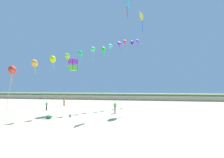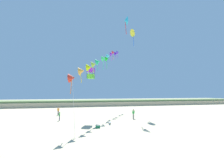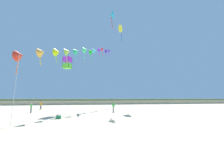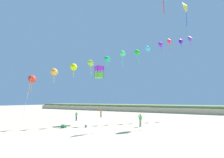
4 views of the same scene
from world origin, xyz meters
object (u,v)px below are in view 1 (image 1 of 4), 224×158
(person_near_left, at_px, (115,107))
(person_near_right, at_px, (64,102))
(large_kite_low_lead, at_px, (127,4))
(large_kite_high_solo, at_px, (73,65))
(beach_ball, at_px, (70,116))
(beach_cooler, at_px, (49,117))
(large_kite_mid_trail, at_px, (142,16))
(person_mid_center, at_px, (47,105))

(person_near_left, distance_m, person_near_right, 16.30)
(large_kite_low_lead, bearing_deg, person_near_left, -99.44)
(large_kite_high_solo, relative_size, beach_ball, 5.44)
(large_kite_high_solo, distance_m, beach_cooler, 10.99)
(person_near_left, xyz_separation_m, large_kite_mid_trail, (4.29, 10.18, 19.02))
(person_near_right, bearing_deg, beach_cooler, -69.78)
(person_near_left, xyz_separation_m, beach_cooler, (-7.83, -6.66, -0.80))
(large_kite_mid_trail, bearing_deg, beach_cooler, -125.75)
(person_near_right, bearing_deg, large_kite_mid_trail, 3.79)
(large_kite_mid_trail, xyz_separation_m, beach_ball, (-9.96, -14.90, -19.86))
(beach_ball, bearing_deg, person_near_left, 39.76)
(large_kite_mid_trail, bearing_deg, person_near_right, -176.21)
(person_near_right, distance_m, beach_cooler, 16.70)
(large_kite_mid_trail, height_order, beach_cooler, large_kite_mid_trail)
(large_kite_low_lead, bearing_deg, large_kite_mid_trail, 43.03)
(person_near_left, bearing_deg, large_kite_high_solo, 174.13)
(beach_cooler, bearing_deg, large_kite_mid_trail, 54.25)
(large_kite_high_solo, bearing_deg, person_mid_center, 176.98)
(beach_cooler, bearing_deg, person_near_left, 40.38)
(person_mid_center, distance_m, large_kite_low_lead, 26.00)
(person_near_left, relative_size, beach_cooler, 3.04)
(person_mid_center, relative_size, large_kite_low_lead, 0.36)
(person_near_right, distance_m, large_kite_low_lead, 25.52)
(person_mid_center, distance_m, large_kite_mid_trail, 27.40)
(large_kite_mid_trail, height_order, beach_ball, large_kite_mid_trail)
(large_kite_low_lead, relative_size, beach_cooler, 7.43)
(person_near_right, bearing_deg, large_kite_high_solo, -54.80)
(large_kite_high_solo, bearing_deg, beach_cooler, -90.09)
(person_near_left, xyz_separation_m, large_kite_high_solo, (-7.82, 0.80, 7.27))
(person_mid_center, relative_size, beach_ball, 4.28)
(beach_ball, bearing_deg, large_kite_mid_trail, 56.23)
(person_near_right, height_order, beach_cooler, person_near_right)
(beach_cooler, bearing_deg, person_mid_center, 124.16)
(person_near_left, bearing_deg, person_mid_center, 175.27)
(large_kite_low_lead, height_order, beach_cooler, large_kite_low_lead)
(person_mid_center, height_order, large_kite_high_solo, large_kite_high_solo)
(person_near_left, height_order, large_kite_low_lead, large_kite_low_lead)
(person_near_left, bearing_deg, beach_cooler, -139.62)
(person_near_left, bearing_deg, beach_ball, -140.24)
(person_mid_center, relative_size, large_kite_high_solo, 0.79)
(person_near_left, height_order, person_near_right, person_near_left)
(large_kite_low_lead, relative_size, large_kite_mid_trail, 0.92)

